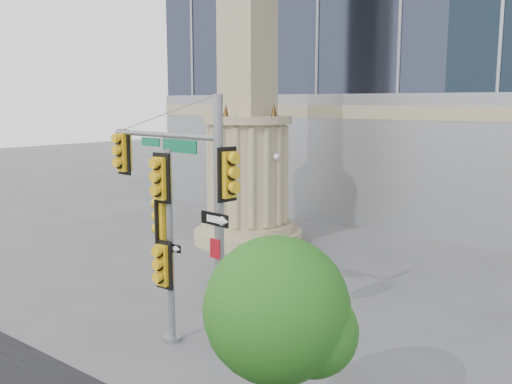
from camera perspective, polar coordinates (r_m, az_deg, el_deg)
The scene contains 5 objects.
ground at distance 13.27m, azimuth -5.72°, elevation -16.23°, with size 120.00×120.00×0.00m, color #545456.
monument at distance 22.72m, azimuth -0.84°, elevation 8.67°, with size 4.40×4.40×16.60m.
main_signal_pole at distance 13.56m, azimuth -6.71°, elevation 0.28°, with size 4.49×0.83×5.82m.
secondary_signal_pole at distance 13.35m, azimuth -9.09°, elevation -3.89°, with size 0.79×0.59×4.59m.
street_tree at distance 8.97m, azimuth 2.37°, elevation -12.27°, with size 2.33×2.28×3.64m.
Camera 1 is at (8.45, -8.53, 5.65)m, focal length 40.00 mm.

